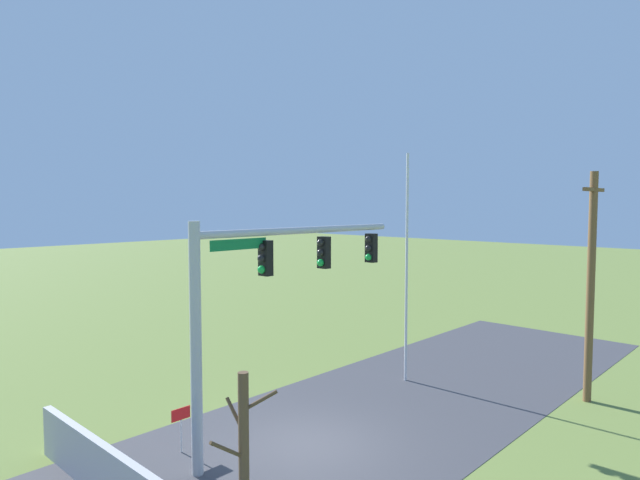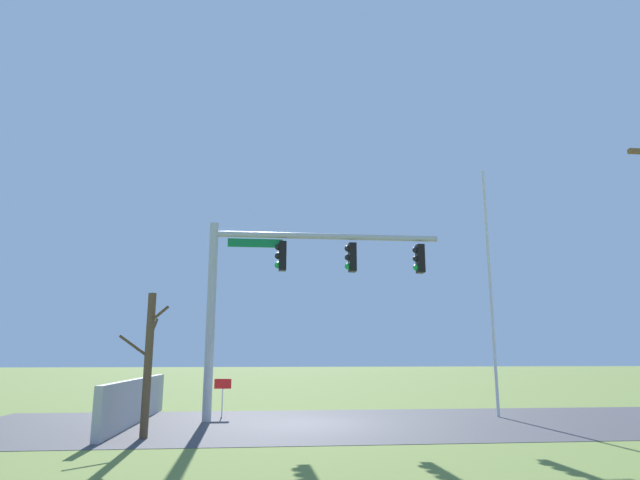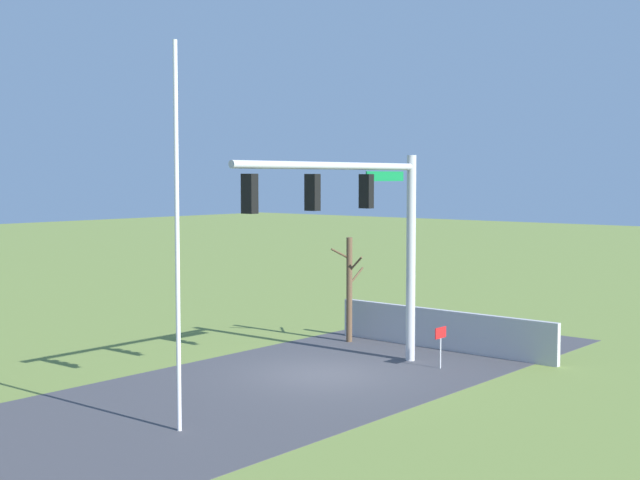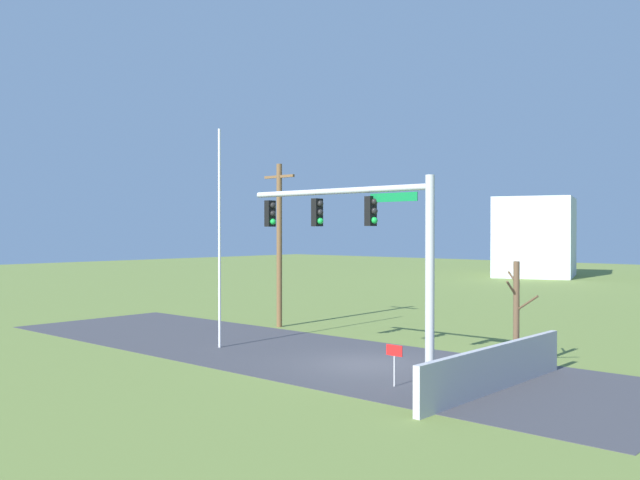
% 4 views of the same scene
% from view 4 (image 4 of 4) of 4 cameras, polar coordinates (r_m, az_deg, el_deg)
% --- Properties ---
extents(ground_plane, '(160.00, 160.00, 0.00)m').
position_cam_4_polar(ground_plane, '(24.04, 3.83, -10.14)').
color(ground_plane, olive).
extents(road_surface, '(28.00, 8.00, 0.01)m').
position_cam_4_polar(road_surface, '(26.65, -3.04, -9.05)').
color(road_surface, '#3D3D42').
rests_on(road_surface, ground_plane).
extents(sidewalk_corner, '(6.00, 6.00, 0.01)m').
position_cam_4_polar(sidewalk_corner, '(21.08, 11.33, -11.69)').
color(sidewalk_corner, '#B7B5AD').
rests_on(sidewalk_corner, ground_plane).
extents(retaining_fence, '(0.20, 7.98, 1.29)m').
position_cam_4_polar(retaining_fence, '(20.56, 14.23, -10.18)').
color(retaining_fence, '#A8A8AD').
rests_on(retaining_fence, ground_plane).
extents(signal_mast, '(7.63, 0.37, 6.23)m').
position_cam_4_polar(signal_mast, '(22.47, 3.96, 0.62)').
color(signal_mast, '#B2B5BA').
rests_on(signal_mast, ground_plane).
extents(flagpole, '(0.10, 0.10, 8.50)m').
position_cam_4_polar(flagpole, '(27.18, -8.26, 0.13)').
color(flagpole, silver).
rests_on(flagpole, ground_plane).
extents(utility_pole, '(1.90, 0.26, 7.71)m').
position_cam_4_polar(utility_pole, '(32.80, -3.37, -0.17)').
color(utility_pole, brown).
rests_on(utility_pole, ground_plane).
extents(bare_tree, '(1.27, 1.02, 3.55)m').
position_cam_4_polar(bare_tree, '(23.56, 15.84, -5.87)').
color(bare_tree, brown).
rests_on(bare_tree, ground_plane).
extents(open_sign, '(0.56, 0.04, 1.22)m').
position_cam_4_polar(open_sign, '(20.56, 6.13, -9.43)').
color(open_sign, silver).
rests_on(open_sign, ground_plane).
extents(distant_building, '(9.73, 10.78, 7.87)m').
position_cam_4_polar(distant_building, '(72.70, 17.27, 0.23)').
color(distant_building, silver).
rests_on(distant_building, ground_plane).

